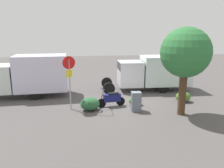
% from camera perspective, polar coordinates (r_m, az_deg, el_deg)
% --- Properties ---
extents(ground_plane, '(60.00, 60.00, 0.00)m').
position_cam_1_polar(ground_plane, '(14.29, 3.71, -5.34)').
color(ground_plane, '#4F4A49').
extents(box_truck_near, '(7.04, 2.34, 2.74)m').
position_cam_1_polar(box_truck_near, '(17.81, 10.73, 3.33)').
color(box_truck_near, black).
rests_on(box_truck_near, ground).
extents(box_truck_far, '(6.89, 2.60, 2.99)m').
position_cam_1_polar(box_truck_far, '(16.78, -21.09, 2.35)').
color(box_truck_far, black).
rests_on(box_truck_far, ground).
extents(motorcycle, '(1.80, 0.62, 1.20)m').
position_cam_1_polar(motorcycle, '(13.74, -0.08, -3.81)').
color(motorcycle, black).
rests_on(motorcycle, ground).
extents(stop_sign, '(0.71, 0.33, 3.24)m').
position_cam_1_polar(stop_sign, '(13.08, -11.09, 2.46)').
color(stop_sign, '#9E9EA3').
rests_on(stop_sign, ground).
extents(street_tree, '(2.72, 2.72, 4.89)m').
position_cam_1_polar(street_tree, '(12.47, 18.66, 7.62)').
color(street_tree, '#47301E').
rests_on(street_tree, ground).
extents(utility_cabinet, '(0.58, 0.51, 1.16)m').
position_cam_1_polar(utility_cabinet, '(13.04, 6.31, -4.57)').
color(utility_cabinet, slate).
rests_on(utility_cabinet, ground).
extents(bike_rack_hoop, '(0.85, 0.13, 0.85)m').
position_cam_1_polar(bike_rack_hoop, '(12.49, -1.58, -8.15)').
color(bike_rack_hoop, '#B7B7BC').
rests_on(bike_rack_hoop, ground).
extents(shrub_near_sign, '(1.16, 0.95, 0.79)m').
position_cam_1_polar(shrub_near_sign, '(13.17, -5.78, -5.22)').
color(shrub_near_sign, '#295934').
rests_on(shrub_near_sign, ground).
extents(shrub_mid_verge, '(1.01, 0.83, 0.69)m').
position_cam_1_polar(shrub_mid_verge, '(15.49, 18.12, -3.18)').
color(shrub_mid_verge, '#487329').
rests_on(shrub_mid_verge, ground).
extents(shrub_by_tree, '(0.81, 0.66, 0.55)m').
position_cam_1_polar(shrub_by_tree, '(14.14, 6.06, -4.43)').
color(shrub_by_tree, '#316829').
rests_on(shrub_by_tree, ground).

